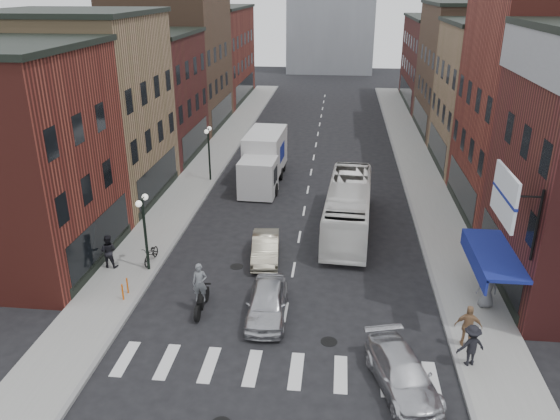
# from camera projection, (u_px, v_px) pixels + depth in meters

# --- Properties ---
(ground) EXTENTS (160.00, 160.00, 0.00)m
(ground) POSITION_uv_depth(u_px,v_px,m) (284.00, 325.00, 23.75)
(ground) COLOR black
(ground) RESTS_ON ground
(sidewalk_left) EXTENTS (3.00, 74.00, 0.15)m
(sidewalk_left) POSITION_uv_depth(u_px,v_px,m) (208.00, 164.00, 44.78)
(sidewalk_left) COLOR gray
(sidewalk_left) RESTS_ON ground
(sidewalk_right) EXTENTS (3.00, 74.00, 0.15)m
(sidewalk_right) POSITION_uv_depth(u_px,v_px,m) (419.00, 171.00, 43.06)
(sidewalk_right) COLOR gray
(sidewalk_right) RESTS_ON ground
(curb_left) EXTENTS (0.20, 74.00, 0.16)m
(curb_left) POSITION_uv_depth(u_px,v_px,m) (226.00, 165.00, 44.66)
(curb_left) COLOR gray
(curb_left) RESTS_ON ground
(curb_right) EXTENTS (0.20, 74.00, 0.16)m
(curb_right) POSITION_uv_depth(u_px,v_px,m) (400.00, 171.00, 43.24)
(curb_right) COLOR gray
(curb_right) RESTS_ON ground
(crosswalk_stripes) EXTENTS (12.00, 2.20, 0.01)m
(crosswalk_stripes) POSITION_uv_depth(u_px,v_px,m) (275.00, 370.00, 21.00)
(crosswalk_stripes) COLOR silver
(crosswalk_stripes) RESTS_ON ground
(bldg_left_mid_a) EXTENTS (10.30, 10.20, 12.30)m
(bldg_left_mid_a) POSITION_uv_depth(u_px,v_px,m) (79.00, 109.00, 35.76)
(bldg_left_mid_a) COLOR #90754F
(bldg_left_mid_a) RESTS_ON ground
(bldg_left_mid_b) EXTENTS (10.30, 10.20, 10.30)m
(bldg_left_mid_b) POSITION_uv_depth(u_px,v_px,m) (134.00, 96.00, 45.33)
(bldg_left_mid_b) COLOR #4F1D1C
(bldg_left_mid_b) RESTS_ON ground
(bldg_left_far_a) EXTENTS (10.30, 12.20, 13.30)m
(bldg_left_far_a) POSITION_uv_depth(u_px,v_px,m) (172.00, 60.00, 54.85)
(bldg_left_far_a) COLOR brown
(bldg_left_far_a) RESTS_ON ground
(bldg_left_far_b) EXTENTS (10.30, 16.20, 11.30)m
(bldg_left_far_b) POSITION_uv_depth(u_px,v_px,m) (205.00, 54.00, 68.09)
(bldg_left_far_b) COLOR maroon
(bldg_left_far_b) RESTS_ON ground
(bldg_right_mid_a) EXTENTS (10.30, 10.20, 14.30)m
(bldg_right_mid_a) POSITION_uv_depth(u_px,v_px,m) (559.00, 104.00, 32.35)
(bldg_right_mid_a) COLOR maroon
(bldg_right_mid_a) RESTS_ON ground
(bldg_right_mid_b) EXTENTS (10.30, 10.20, 11.30)m
(bldg_right_mid_b) POSITION_uv_depth(u_px,v_px,m) (509.00, 97.00, 42.10)
(bldg_right_mid_b) COLOR #90754F
(bldg_right_mid_b) RESTS_ON ground
(bldg_right_far_a) EXTENTS (10.30, 12.20, 12.30)m
(bldg_right_far_a) POSITION_uv_depth(u_px,v_px,m) (478.00, 70.00, 52.01)
(bldg_right_far_a) COLOR brown
(bldg_right_far_a) RESTS_ON ground
(bldg_right_far_b) EXTENTS (10.30, 16.20, 10.30)m
(bldg_right_far_b) POSITION_uv_depth(u_px,v_px,m) (450.00, 62.00, 65.25)
(bldg_right_far_b) COLOR #4F1D1C
(bldg_right_far_b) RESTS_ON ground
(awning_blue) EXTENTS (1.80, 5.00, 0.78)m
(awning_blue) POSITION_uv_depth(u_px,v_px,m) (490.00, 255.00, 24.14)
(awning_blue) COLOR navy
(awning_blue) RESTS_ON ground
(billboard_sign) EXTENTS (1.52, 3.00, 3.70)m
(billboard_sign) POSITION_uv_depth(u_px,v_px,m) (507.00, 197.00, 20.99)
(billboard_sign) COLOR black
(billboard_sign) RESTS_ON ground
(streetlamp_near) EXTENTS (0.32, 1.22, 4.11)m
(streetlamp_near) POSITION_uv_depth(u_px,v_px,m) (144.00, 220.00, 27.06)
(streetlamp_near) COLOR black
(streetlamp_near) RESTS_ON ground
(streetlamp_far) EXTENTS (0.32, 1.22, 4.11)m
(streetlamp_far) POSITION_uv_depth(u_px,v_px,m) (209.00, 144.00, 39.91)
(streetlamp_far) COLOR black
(streetlamp_far) RESTS_ON ground
(bike_rack) EXTENTS (0.08, 0.68, 0.80)m
(bike_rack) POSITION_uv_depth(u_px,v_px,m) (125.00, 289.00, 25.50)
(bike_rack) COLOR #D8590C
(bike_rack) RESTS_ON sidewalk_left
(box_truck) EXTENTS (2.79, 8.41, 3.62)m
(box_truck) POSITION_uv_depth(u_px,v_px,m) (263.00, 160.00, 40.04)
(box_truck) COLOR silver
(box_truck) RESTS_ON ground
(motorcycle_rider) EXTENTS (0.71, 2.37, 2.41)m
(motorcycle_rider) POSITION_uv_depth(u_px,v_px,m) (201.00, 290.00, 24.32)
(motorcycle_rider) COLOR black
(motorcycle_rider) RESTS_ON ground
(transit_bus) EXTENTS (3.05, 10.58, 2.91)m
(transit_bus) POSITION_uv_depth(u_px,v_px,m) (348.00, 207.00, 32.43)
(transit_bus) COLOR white
(transit_bus) RESTS_ON ground
(sedan_left_near) EXTENTS (1.91, 4.38, 1.47)m
(sedan_left_near) POSITION_uv_depth(u_px,v_px,m) (267.00, 302.00, 24.06)
(sedan_left_near) COLOR silver
(sedan_left_near) RESTS_ON ground
(sedan_left_far) EXTENTS (1.80, 4.14, 1.33)m
(sedan_left_far) POSITION_uv_depth(u_px,v_px,m) (265.00, 248.00, 29.17)
(sedan_left_far) COLOR #ACA58C
(sedan_left_far) RESTS_ON ground
(curb_car) EXTENTS (3.00, 4.81, 1.30)m
(curb_car) POSITION_uv_depth(u_px,v_px,m) (402.00, 374.00, 19.79)
(curb_car) COLOR silver
(curb_car) RESTS_ON ground
(parked_bicycle) EXTENTS (0.71, 1.80, 0.93)m
(parked_bicycle) POSITION_uv_depth(u_px,v_px,m) (151.00, 254.00, 28.67)
(parked_bicycle) COLOR black
(parked_bicycle) RESTS_ON sidewalk_left
(ped_left_solo) EXTENTS (0.88, 0.52, 1.79)m
(ped_left_solo) POSITION_uv_depth(u_px,v_px,m) (108.00, 251.00, 28.01)
(ped_left_solo) COLOR black
(ped_left_solo) RESTS_ON sidewalk_left
(ped_right_a) EXTENTS (1.23, 0.86, 1.73)m
(ped_right_a) POSITION_uv_depth(u_px,v_px,m) (471.00, 345.00, 20.75)
(ped_right_a) COLOR black
(ped_right_a) RESTS_ON sidewalk_right
(ped_right_b) EXTENTS (1.14, 0.67, 1.83)m
(ped_right_b) POSITION_uv_depth(u_px,v_px,m) (468.00, 326.00, 21.82)
(ped_right_b) COLOR #9B734F
(ped_right_b) RESTS_ON sidewalk_right
(ped_right_c) EXTENTS (0.90, 0.60, 1.82)m
(ped_right_c) POSITION_uv_depth(u_px,v_px,m) (487.00, 289.00, 24.50)
(ped_right_c) COLOR #5B5D63
(ped_right_c) RESTS_ON sidewalk_right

